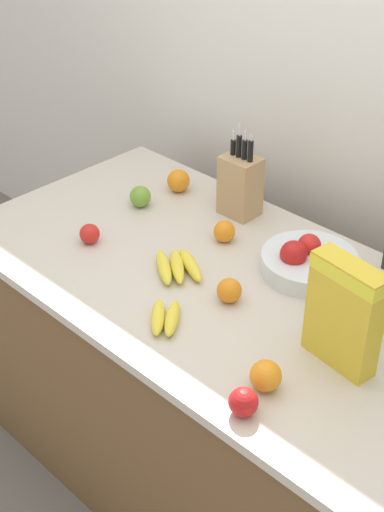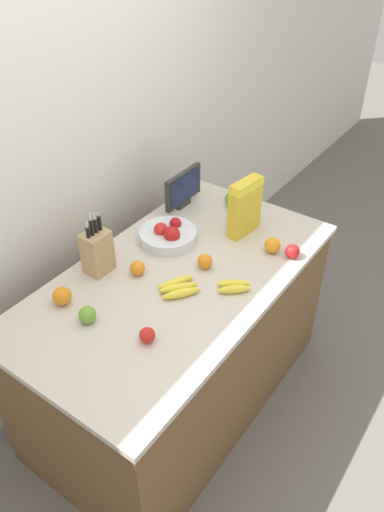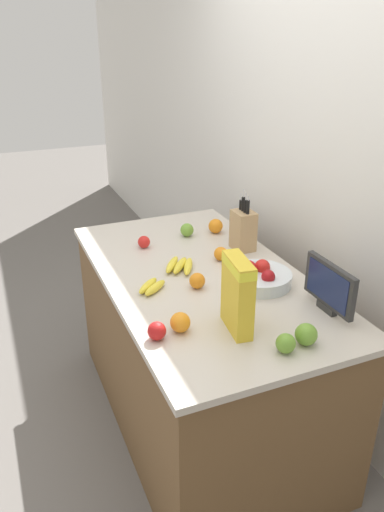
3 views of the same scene
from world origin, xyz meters
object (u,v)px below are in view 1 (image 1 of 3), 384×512
object	(u,v)px
knife_block	(240,185)
apple_rear	(90,234)
banana_bunch_left	(177,266)
fruit_bowl	(308,261)
orange_mid_left	(178,181)
apple_middle	(140,197)
cereal_box	(345,310)
orange_back_center	(224,231)
orange_mid_right	(229,290)
orange_front_right	(266,376)
banana_bunch_right	(165,318)
apple_by_knife_block	(243,402)

from	to	relation	value
knife_block	apple_rear	world-z (taller)	knife_block
apple_rear	banana_bunch_left	bearing A→B (deg)	14.45
fruit_bowl	orange_mid_left	bearing A→B (deg)	172.51
banana_bunch_left	apple_middle	bearing A→B (deg)	153.04
orange_mid_left	apple_middle	bearing A→B (deg)	-95.69
cereal_box	apple_rear	size ratio (longest dim) A/B	4.57
cereal_box	orange_mid_left	distance (m)	1.00
apple_middle	orange_mid_left	xyz separation A→B (m)	(0.02, 0.17, 0.00)
banana_bunch_left	apple_rear	size ratio (longest dim) A/B	3.37
apple_middle	orange_back_center	bearing A→B (deg)	5.73
orange_mid_right	orange_front_right	xyz separation A→B (m)	(0.30, -0.20, 0.00)
orange_mid_right	orange_mid_left	bearing A→B (deg)	147.62
banana_bunch_right	orange_front_right	xyz separation A→B (m)	(0.35, -0.00, 0.02)
banana_bunch_right	orange_back_center	world-z (taller)	orange_back_center
banana_bunch_right	orange_mid_left	world-z (taller)	orange_mid_left
knife_block	banana_bunch_left	bearing A→B (deg)	-76.25
knife_block	orange_back_center	distance (m)	0.20
knife_block	apple_rear	bearing A→B (deg)	-114.78
orange_front_right	banana_bunch_right	bearing A→B (deg)	179.55
cereal_box	apple_rear	xyz separation A→B (m)	(-0.89, -0.09, -0.13)
orange_mid_right	orange_back_center	distance (m)	0.32
banana_bunch_left	orange_front_right	size ratio (longest dim) A/B	2.77
knife_block	cereal_box	size ratio (longest dim) A/B	1.09
apple_by_knife_block	orange_mid_left	size ratio (longest dim) A/B	0.87
fruit_bowl	banana_bunch_left	xyz separation A→B (m)	(-0.28, -0.27, -0.02)
cereal_box	banana_bunch_left	distance (m)	0.59
orange_front_right	orange_mid_left	xyz separation A→B (m)	(-0.86, 0.56, 0.00)
cereal_box	banana_bunch_right	size ratio (longest dim) A/B	1.84
orange_mid_left	orange_back_center	distance (m)	0.37
banana_bunch_right	orange_front_right	bearing A→B (deg)	-0.45
apple_by_knife_block	orange_mid_left	world-z (taller)	orange_mid_left
banana_bunch_left	banana_bunch_right	xyz separation A→B (m)	(0.15, -0.20, -0.00)
apple_middle	orange_front_right	distance (m)	0.96
banana_bunch_left	banana_bunch_right	world-z (taller)	banana_bunch_left
banana_bunch_left	apple_rear	distance (m)	0.32
knife_block	apple_by_knife_block	bearing A→B (deg)	-48.28
apple_rear	orange_back_center	bearing A→B (deg)	45.64
apple_by_knife_block	orange_front_right	xyz separation A→B (m)	(-0.02, 0.10, 0.00)
knife_block	apple_rear	size ratio (longest dim) A/B	4.98
banana_bunch_left	orange_front_right	world-z (taller)	orange_front_right
banana_bunch_left	banana_bunch_right	bearing A→B (deg)	-52.38
apple_by_knife_block	orange_mid_right	bearing A→B (deg)	136.18
cereal_box	banana_bunch_right	world-z (taller)	cereal_box
apple_by_knife_block	orange_mid_left	distance (m)	1.10
apple_by_knife_block	orange_mid_right	xyz separation A→B (m)	(-0.31, 0.30, 0.00)
cereal_box	apple_by_knife_block	distance (m)	0.34
banana_bunch_right	orange_mid_right	xyz separation A→B (m)	(0.06, 0.20, 0.02)
orange_back_center	apple_by_knife_block	bearing A→B (deg)	-44.46
fruit_bowl	apple_by_knife_block	distance (m)	0.62
apple_by_knife_block	apple_middle	world-z (taller)	apple_middle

